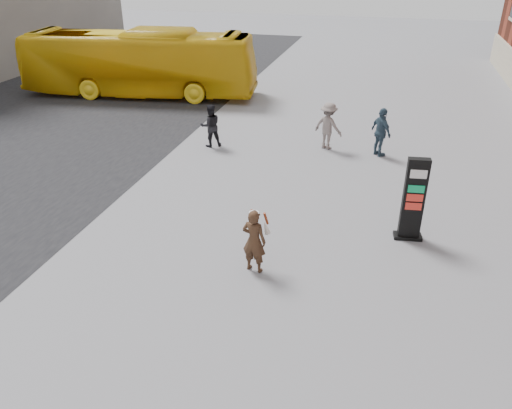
% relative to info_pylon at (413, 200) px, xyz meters
% --- Properties ---
extents(ground, '(100.00, 100.00, 0.00)m').
position_rel_info_pylon_xyz_m(ground, '(-3.78, -2.13, -1.16)').
color(ground, '#9E9EA3').
extents(info_pylon, '(0.78, 0.46, 2.32)m').
position_rel_info_pylon_xyz_m(info_pylon, '(0.00, 0.00, 0.00)').
color(info_pylon, black).
rests_on(info_pylon, ground).
extents(woman, '(0.69, 0.65, 1.65)m').
position_rel_info_pylon_xyz_m(woman, '(-3.64, -2.52, -0.31)').
color(woman, '#362615').
rests_on(woman, ground).
extents(bus, '(12.28, 4.31, 3.35)m').
position_rel_info_pylon_xyz_m(bus, '(-13.59, 11.52, 0.52)').
color(bus, gold).
rests_on(bus, road).
extents(pedestrian_a, '(1.03, 0.97, 1.67)m').
position_rel_info_pylon_xyz_m(pedestrian_a, '(-7.50, 5.25, -0.32)').
color(pedestrian_a, black).
rests_on(pedestrian_a, ground).
extents(pedestrian_b, '(1.34, 1.10, 1.81)m').
position_rel_info_pylon_xyz_m(pedestrian_b, '(-3.04, 6.20, -0.25)').
color(pedestrian_b, slate).
rests_on(pedestrian_b, ground).
extents(pedestrian_c, '(1.01, 1.12, 1.83)m').
position_rel_info_pylon_xyz_m(pedestrian_c, '(-1.05, 5.93, -0.24)').
color(pedestrian_c, '#364C5D').
rests_on(pedestrian_c, ground).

